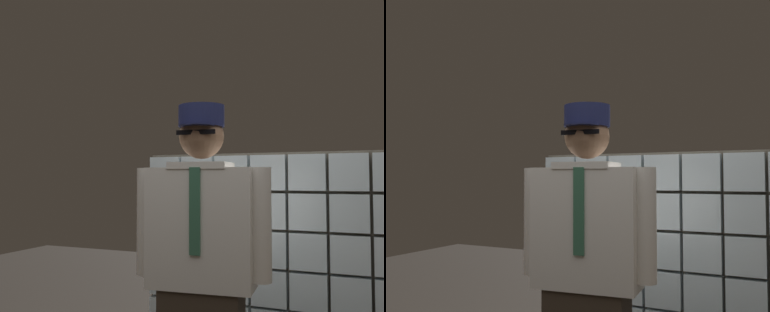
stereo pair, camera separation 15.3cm
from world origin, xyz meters
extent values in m
cube|color=silver|center=(-0.82, 1.42, 0.67)|extent=(0.25, 0.08, 0.25)
cube|color=silver|center=(-0.55, 1.42, 0.67)|extent=(0.25, 0.08, 0.25)
cube|color=silver|center=(-0.27, 1.42, 0.67)|extent=(0.25, 0.08, 0.25)
cube|color=silver|center=(0.00, 1.42, 0.67)|extent=(0.25, 0.08, 0.25)
cube|color=silver|center=(0.27, 1.42, 0.67)|extent=(0.25, 0.08, 0.25)
cube|color=silver|center=(0.55, 1.42, 0.67)|extent=(0.25, 0.08, 0.25)
cube|color=silver|center=(-0.82, 1.42, 0.95)|extent=(0.25, 0.08, 0.25)
cube|color=silver|center=(-0.55, 1.42, 0.95)|extent=(0.25, 0.08, 0.25)
cube|color=silver|center=(-0.27, 1.42, 0.95)|extent=(0.25, 0.08, 0.25)
cube|color=silver|center=(0.00, 1.42, 0.95)|extent=(0.25, 0.08, 0.25)
cube|color=silver|center=(0.27, 1.42, 0.95)|extent=(0.25, 0.08, 0.25)
cube|color=silver|center=(0.55, 1.42, 0.95)|extent=(0.25, 0.08, 0.25)
cube|color=silver|center=(-0.82, 1.42, 1.22)|extent=(0.25, 0.08, 0.25)
cube|color=silver|center=(-0.55, 1.42, 1.22)|extent=(0.25, 0.08, 0.25)
cube|color=silver|center=(-0.27, 1.42, 1.22)|extent=(0.25, 0.08, 0.25)
cube|color=silver|center=(0.00, 1.42, 1.22)|extent=(0.25, 0.08, 0.25)
cube|color=silver|center=(0.27, 1.42, 1.22)|extent=(0.25, 0.08, 0.25)
cube|color=silver|center=(0.55, 1.42, 1.22)|extent=(0.25, 0.08, 0.25)
cube|color=silver|center=(-0.82, 1.42, 1.50)|extent=(0.25, 0.08, 0.25)
cube|color=silver|center=(-0.55, 1.42, 1.50)|extent=(0.25, 0.08, 0.25)
cube|color=silver|center=(-0.27, 1.42, 1.50)|extent=(0.25, 0.08, 0.25)
cube|color=silver|center=(0.00, 1.42, 1.50)|extent=(0.25, 0.08, 0.25)
cube|color=silver|center=(0.27, 1.42, 1.50)|extent=(0.25, 0.08, 0.25)
cube|color=silver|center=(0.55, 1.42, 1.50)|extent=(0.25, 0.08, 0.25)
cube|color=#5B5447|center=(0.00, 1.47, 0.81)|extent=(1.94, 0.02, 1.66)
cube|color=silver|center=(-0.13, 0.44, 1.20)|extent=(0.58, 0.30, 0.63)
cube|color=#33664C|center=(-0.11, 0.31, 1.29)|extent=(0.06, 0.02, 0.44)
cube|color=silver|center=(-0.13, 0.44, 1.52)|extent=(0.33, 0.28, 0.04)
sphere|color=#846047|center=(-0.13, 0.44, 1.68)|extent=(0.24, 0.24, 0.24)
ellipsoid|color=black|center=(-0.12, 0.38, 1.63)|extent=(0.16, 0.10, 0.11)
cube|color=black|center=(-0.11, 0.33, 1.69)|extent=(0.20, 0.03, 0.02)
cylinder|color=#191E47|center=(-0.12, 0.35, 1.73)|extent=(0.20, 0.20, 0.01)
cylinder|color=#191E47|center=(-0.13, 0.44, 1.78)|extent=(0.24, 0.24, 0.11)
cylinder|color=silver|center=(0.18, 0.47, 1.22)|extent=(0.12, 0.12, 0.58)
cylinder|color=silver|center=(-0.43, 0.40, 1.22)|extent=(0.12, 0.12, 0.58)
camera|label=1|loc=(0.75, -1.73, 1.45)|focal=41.46mm
camera|label=2|loc=(0.89, -1.67, 1.45)|focal=41.46mm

